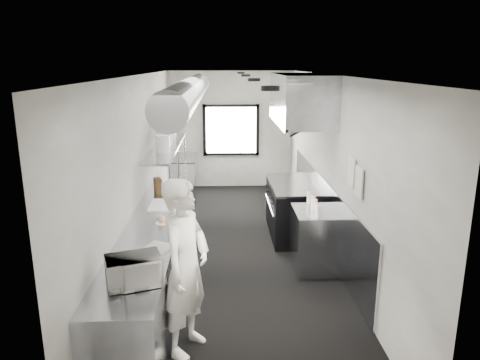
{
  "coord_description": "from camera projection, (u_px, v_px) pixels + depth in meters",
  "views": [
    {
      "loc": [
        -0.21,
        -6.87,
        2.98
      ],
      "look_at": [
        0.05,
        -0.2,
        1.24
      ],
      "focal_mm": 33.79,
      "sensor_mm": 36.0,
      "label": 1
    }
  ],
  "objects": [
    {
      "name": "floor",
      "position": [
        236.0,
        250.0,
        7.4
      ],
      "size": [
        3.0,
        8.0,
        0.01
      ],
      "primitive_type": "cube",
      "color": "black",
      "rests_on": "ground"
    },
    {
      "name": "ceiling",
      "position": [
        236.0,
        75.0,
        6.69
      ],
      "size": [
        3.0,
        8.0,
        0.01
      ],
      "primitive_type": "cube",
      "color": "silver",
      "rests_on": "wall_back"
    },
    {
      "name": "wall_back",
      "position": [
        231.0,
        130.0,
        10.91
      ],
      "size": [
        3.0,
        0.02,
        2.8
      ],
      "primitive_type": "cube",
      "color": "beige",
      "rests_on": "floor"
    },
    {
      "name": "wall_front",
      "position": [
        254.0,
        294.0,
        3.18
      ],
      "size": [
        3.0,
        0.02,
        2.8
      ],
      "primitive_type": "cube",
      "color": "beige",
      "rests_on": "floor"
    },
    {
      "name": "wall_left",
      "position": [
        139.0,
        168.0,
        6.99
      ],
      "size": [
        0.02,
        8.0,
        2.8
      ],
      "primitive_type": "cube",
      "color": "beige",
      "rests_on": "floor"
    },
    {
      "name": "wall_right",
      "position": [
        331.0,
        166.0,
        7.1
      ],
      "size": [
        0.02,
        8.0,
        2.8
      ],
      "primitive_type": "cube",
      "color": "beige",
      "rests_on": "floor"
    },
    {
      "name": "wall_cladding",
      "position": [
        323.0,
        211.0,
        7.61
      ],
      "size": [
        0.03,
        5.5,
        1.1
      ],
      "primitive_type": "cube",
      "color": "#979BA5",
      "rests_on": "wall_right"
    },
    {
      "name": "hvac_duct",
      "position": [
        191.0,
        91.0,
        7.12
      ],
      "size": [
        0.4,
        6.4,
        0.4
      ],
      "primitive_type": "cylinder",
      "rotation": [
        1.57,
        0.0,
        0.0
      ],
      "color": "#94979C",
      "rests_on": "ceiling"
    },
    {
      "name": "service_window",
      "position": [
        231.0,
        130.0,
        10.88
      ],
      "size": [
        1.36,
        0.05,
        1.25
      ],
      "color": "white",
      "rests_on": "wall_back"
    },
    {
      "name": "exhaust_hood",
      "position": [
        300.0,
        99.0,
        7.52
      ],
      "size": [
        0.81,
        2.2,
        0.88
      ],
      "color": "#979BA5",
      "rests_on": "ceiling"
    },
    {
      "name": "prep_counter",
      "position": [
        161.0,
        237.0,
        6.76
      ],
      "size": [
        0.7,
        6.0,
        0.9
      ],
      "primitive_type": "cube",
      "color": "#979BA5",
      "rests_on": "floor"
    },
    {
      "name": "pass_shelf",
      "position": [
        167.0,
        147.0,
        7.93
      ],
      "size": [
        0.45,
        3.0,
        0.68
      ],
      "color": "#979BA5",
      "rests_on": "prep_counter"
    },
    {
      "name": "range",
      "position": [
        293.0,
        209.0,
        8.0
      ],
      "size": [
        0.88,
        1.6,
        0.94
      ],
      "color": "black",
      "rests_on": "floor"
    },
    {
      "name": "bottle_station",
      "position": [
        316.0,
        240.0,
        6.65
      ],
      "size": [
        0.65,
        0.8,
        0.9
      ],
      "primitive_type": "cube",
      "color": "#979BA5",
      "rests_on": "floor"
    },
    {
      "name": "far_work_table",
      "position": [
        182.0,
        177.0,
        10.34
      ],
      "size": [
        0.7,
        1.2,
        0.9
      ],
      "primitive_type": "cube",
      "color": "#979BA5",
      "rests_on": "floor"
    },
    {
      "name": "notice_sheet_a",
      "position": [
        351.0,
        172.0,
        5.89
      ],
      "size": [
        0.02,
        0.28,
        0.38
      ],
      "primitive_type": "cube",
      "color": "silver",
      "rests_on": "wall_right"
    },
    {
      "name": "notice_sheet_b",
      "position": [
        359.0,
        182.0,
        5.57
      ],
      "size": [
        0.02,
        0.28,
        0.38
      ],
      "primitive_type": "cube",
      "color": "silver",
      "rests_on": "wall_right"
    },
    {
      "name": "line_cook",
      "position": [
        186.0,
        268.0,
        4.63
      ],
      "size": [
        0.69,
        0.81,
        1.88
      ],
      "primitive_type": "imported",
      "rotation": [
        0.0,
        0.0,
        1.15
      ],
      "color": "white",
      "rests_on": "floor"
    },
    {
      "name": "microwave",
      "position": [
        134.0,
        271.0,
        4.34
      ],
      "size": [
        0.57,
        0.5,
        0.29
      ],
      "primitive_type": "imported",
      "rotation": [
        0.0,
        0.0,
        0.34
      ],
      "color": "silver",
      "rests_on": "prep_counter"
    },
    {
      "name": "deli_tub_a",
      "position": [
        115.0,
        275.0,
        4.44
      ],
      "size": [
        0.17,
        0.17,
        0.11
      ],
      "primitive_type": "cylinder",
      "rotation": [
        0.0,
        0.0,
        -0.14
      ],
      "color": "#B0BCAD",
      "rests_on": "prep_counter"
    },
    {
      "name": "deli_tub_b",
      "position": [
        118.0,
        267.0,
        4.63
      ],
      "size": [
        0.16,
        0.16,
        0.09
      ],
      "primitive_type": "cylinder",
      "rotation": [
        0.0,
        0.0,
        -0.33
      ],
      "color": "#B0BCAD",
      "rests_on": "prep_counter"
    },
    {
      "name": "newspaper",
      "position": [
        156.0,
        249.0,
        5.19
      ],
      "size": [
        0.44,
        0.48,
        0.01
      ],
      "primitive_type": "cube",
      "rotation": [
        0.0,
        0.0,
        -0.43
      ],
      "color": "silver",
      "rests_on": "prep_counter"
    },
    {
      "name": "small_plate",
      "position": [
        162.0,
        223.0,
        6.02
      ],
      "size": [
        0.2,
        0.2,
        0.01
      ],
      "primitive_type": "cylinder",
      "rotation": [
        0.0,
        0.0,
        0.17
      ],
      "color": "silver",
      "rests_on": "prep_counter"
    },
    {
      "name": "pastry",
      "position": [
        162.0,
        219.0,
        6.0
      ],
      "size": [
        0.1,
        0.1,
        0.1
      ],
      "primitive_type": "sphere",
      "color": "tan",
      "rests_on": "small_plate"
    },
    {
      "name": "cutting_board",
      "position": [
        165.0,
        205.0,
        6.78
      ],
      "size": [
        0.44,
        0.59,
        0.02
      ],
      "primitive_type": "cube",
      "rotation": [
        0.0,
        0.0,
        0.0
      ],
      "color": "white",
      "rests_on": "prep_counter"
    },
    {
      "name": "knife_block",
      "position": [
        158.0,
        186.0,
        7.41
      ],
      "size": [
        0.17,
        0.24,
        0.24
      ],
      "primitive_type": "cube",
      "rotation": [
        0.0,
        0.0,
        0.35
      ],
      "color": "#52371D",
      "rests_on": "prep_counter"
    },
    {
      "name": "plate_stack_a",
      "position": [
        163.0,
        144.0,
        7.31
      ],
      "size": [
        0.27,
        0.27,
        0.27
      ],
      "primitive_type": "cylinder",
      "rotation": [
        0.0,
        0.0,
        -0.14
      ],
      "color": "silver",
      "rests_on": "pass_shelf"
    },
    {
      "name": "plate_stack_b",
      "position": [
        163.0,
        138.0,
        7.7
      ],
      "size": [
        0.28,
        0.28,
        0.31
      ],
      "primitive_type": "cylinder",
      "rotation": [
        0.0,
        0.0,
        0.15
      ],
      "color": "silver",
      "rests_on": "pass_shelf"
    },
    {
      "name": "plate_stack_c",
      "position": [
        166.0,
        134.0,
        8.05
      ],
      "size": [
        0.26,
        0.26,
        0.34
      ],
      "primitive_type": "cylinder",
      "rotation": [
        0.0,
        0.0,
        -0.1
      ],
      "color": "silver",
      "rests_on": "pass_shelf"
    },
    {
      "name": "plate_stack_d",
      "position": [
        169.0,
        129.0,
        8.54
      ],
      "size": [
        0.31,
        0.31,
        0.4
      ],
      "primitive_type": "cylinder",
      "rotation": [
        0.0,
        0.0,
        -0.19
      ],
      "color": "silver",
      "rests_on": "pass_shelf"
    },
    {
      "name": "squeeze_bottle_a",
      "position": [
        318.0,
        211.0,
        6.24
      ],
      "size": [
        0.06,
        0.06,
        0.17
      ],
      "primitive_type": "cylinder",
      "rotation": [
        0.0,
        0.0,
        0.04
      ],
      "color": "white",
      "rests_on": "bottle_station"
    },
    {
      "name": "squeeze_bottle_b",
      "position": [
        317.0,
        209.0,
        6.32
      ],
      "size": [
        0.07,
        0.07,
        0.17
      ],
      "primitive_type": "cylinder",
      "rotation": [
        0.0,
        0.0,
        -0.28
      ],
      "color": "white",
      "rests_on": "bottle_station"
    },
    {
      "name": "squeeze_bottle_c",
      "position": [
        315.0,
        205.0,
        6.53
      ],
      "size": [
        0.07,
        0.07,
        0.17
      ],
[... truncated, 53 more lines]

